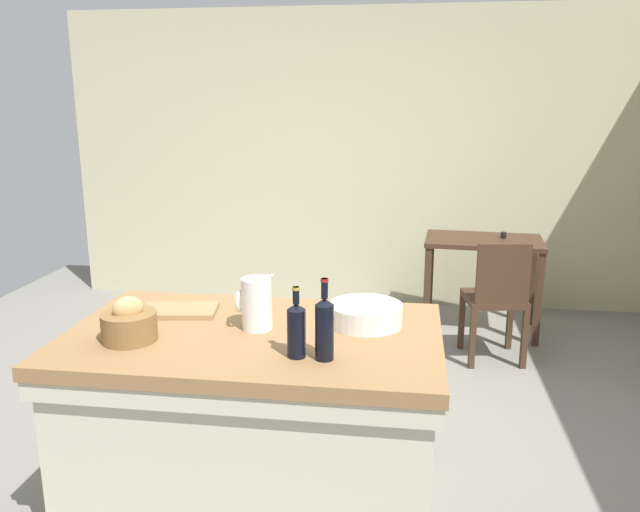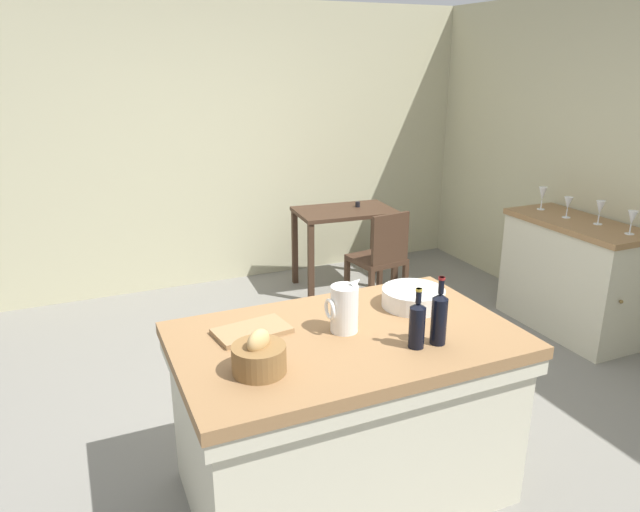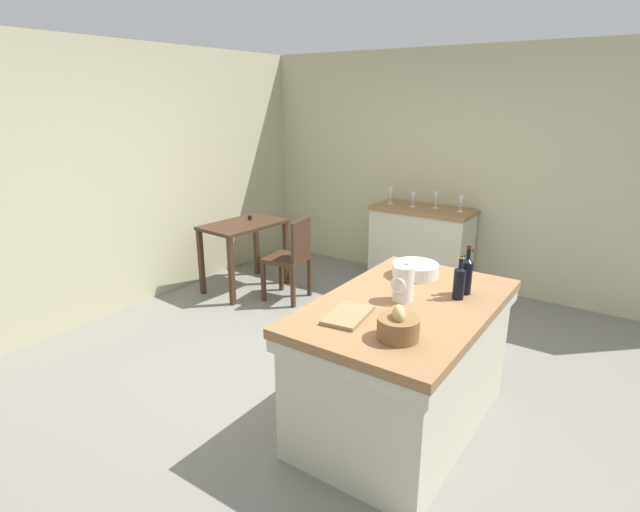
{
  "view_description": "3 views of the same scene",
  "coord_description": "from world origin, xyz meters",
  "px_view_note": "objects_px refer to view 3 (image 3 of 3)",
  "views": [
    {
      "loc": [
        0.43,
        -3.11,
        1.83
      ],
      "look_at": [
        -0.02,
        0.1,
        1.03
      ],
      "focal_mm": 35.65,
      "sensor_mm": 36.0,
      "label": 1
    },
    {
      "loc": [
        -1.31,
        -2.85,
        2.09
      ],
      "look_at": [
        0.06,
        0.28,
        0.94
      ],
      "focal_mm": 32.96,
      "sensor_mm": 36.0,
      "label": 2
    },
    {
      "loc": [
        -2.86,
        -1.8,
        2.08
      ],
      "look_at": [
        0.02,
        0.18,
        0.96
      ],
      "focal_mm": 27.91,
      "sensor_mm": 36.0,
      "label": 3
    }
  ],
  "objects_px": {
    "pitcher": "(403,283)",
    "wash_bowl": "(415,270)",
    "island_table": "(404,359)",
    "side_cabinet": "(421,247)",
    "cutting_board": "(348,315)",
    "wine_glass_far_left": "(461,201)",
    "wine_glass_middle": "(413,197)",
    "wine_bottle_dark": "(466,275)",
    "bread_basket": "(398,326)",
    "wine_glass_left": "(436,197)",
    "wooden_chair": "(291,256)",
    "wine_glass_right": "(391,193)",
    "wine_bottle_amber": "(459,282)",
    "writing_desk": "(244,234)"
  },
  "relations": [
    {
      "from": "pitcher",
      "to": "wine_glass_far_left",
      "type": "height_order",
      "value": "pitcher"
    },
    {
      "from": "island_table",
      "to": "pitcher",
      "type": "height_order",
      "value": "pitcher"
    },
    {
      "from": "cutting_board",
      "to": "wine_bottle_dark",
      "type": "height_order",
      "value": "wine_bottle_dark"
    },
    {
      "from": "wine_glass_right",
      "to": "wine_glass_left",
      "type": "bearing_deg",
      "value": -83.64
    },
    {
      "from": "wine_glass_middle",
      "to": "writing_desk",
      "type": "bearing_deg",
      "value": 130.12
    },
    {
      "from": "wine_glass_far_left",
      "to": "wine_glass_right",
      "type": "xyz_separation_m",
      "value": [
        -0.05,
        0.81,
        0.01
      ]
    },
    {
      "from": "wash_bowl",
      "to": "wine_glass_middle",
      "type": "distance_m",
      "value": 2.2
    },
    {
      "from": "cutting_board",
      "to": "island_table",
      "type": "bearing_deg",
      "value": -25.03
    },
    {
      "from": "pitcher",
      "to": "wine_bottle_dark",
      "type": "bearing_deg",
      "value": -40.63
    },
    {
      "from": "wooden_chair",
      "to": "wine_glass_right",
      "type": "height_order",
      "value": "wine_glass_right"
    },
    {
      "from": "side_cabinet",
      "to": "wine_glass_middle",
      "type": "bearing_deg",
      "value": 96.6
    },
    {
      "from": "writing_desk",
      "to": "wash_bowl",
      "type": "bearing_deg",
      "value": -107.88
    },
    {
      "from": "cutting_board",
      "to": "wooden_chair",
      "type": "bearing_deg",
      "value": 45.85
    },
    {
      "from": "cutting_board",
      "to": "wine_glass_far_left",
      "type": "relative_size",
      "value": 2.02
    },
    {
      "from": "side_cabinet",
      "to": "wooden_chair",
      "type": "bearing_deg",
      "value": 142.01
    },
    {
      "from": "wine_glass_far_left",
      "to": "wine_glass_middle",
      "type": "height_order",
      "value": "wine_glass_far_left"
    },
    {
      "from": "wash_bowl",
      "to": "wine_glass_right",
      "type": "height_order",
      "value": "wine_glass_right"
    },
    {
      "from": "wooden_chair",
      "to": "bread_basket",
      "type": "distance_m",
      "value": 2.75
    },
    {
      "from": "wine_glass_far_left",
      "to": "side_cabinet",
      "type": "bearing_deg",
      "value": 96.82
    },
    {
      "from": "island_table",
      "to": "cutting_board",
      "type": "xyz_separation_m",
      "value": [
        -0.4,
        0.19,
        0.41
      ]
    },
    {
      "from": "bread_basket",
      "to": "wine_glass_middle",
      "type": "bearing_deg",
      "value": 23.14
    },
    {
      "from": "wine_bottle_dark",
      "to": "writing_desk",
      "type": "bearing_deg",
      "value": 72.2
    },
    {
      "from": "cutting_board",
      "to": "wine_bottle_amber",
      "type": "bearing_deg",
      "value": -34.14
    },
    {
      "from": "bread_basket",
      "to": "wine_glass_right",
      "type": "bearing_deg",
      "value": 27.59
    },
    {
      "from": "wine_bottle_amber",
      "to": "side_cabinet",
      "type": "bearing_deg",
      "value": 28.28
    },
    {
      "from": "wine_glass_far_left",
      "to": "wine_glass_middle",
      "type": "xyz_separation_m",
      "value": [
        -0.06,
        0.53,
        -0.0
      ]
    },
    {
      "from": "pitcher",
      "to": "wash_bowl",
      "type": "bearing_deg",
      "value": 14.91
    },
    {
      "from": "wooden_chair",
      "to": "wine_glass_far_left",
      "type": "xyz_separation_m",
      "value": [
        1.25,
        -1.34,
        0.54
      ]
    },
    {
      "from": "cutting_board",
      "to": "wine_glass_left",
      "type": "relative_size",
      "value": 1.9
    },
    {
      "from": "wine_bottle_amber",
      "to": "wine_glass_far_left",
      "type": "xyz_separation_m",
      "value": [
        2.29,
        0.8,
        0.04
      ]
    },
    {
      "from": "island_table",
      "to": "pitcher",
      "type": "relative_size",
      "value": 5.94
    },
    {
      "from": "wash_bowl",
      "to": "island_table",
      "type": "bearing_deg",
      "value": -161.14
    },
    {
      "from": "wine_glass_middle",
      "to": "wine_bottle_dark",
      "type": "bearing_deg",
      "value": -147.8
    },
    {
      "from": "wine_bottle_dark",
      "to": "side_cabinet",
      "type": "bearing_deg",
      "value": 29.66
    },
    {
      "from": "side_cabinet",
      "to": "wash_bowl",
      "type": "height_order",
      "value": "wash_bowl"
    },
    {
      "from": "bread_basket",
      "to": "wine_bottle_dark",
      "type": "distance_m",
      "value": 0.82
    },
    {
      "from": "island_table",
      "to": "side_cabinet",
      "type": "bearing_deg",
      "value": 21.35
    },
    {
      "from": "pitcher",
      "to": "bread_basket",
      "type": "height_order",
      "value": "pitcher"
    },
    {
      "from": "wooden_chair",
      "to": "wine_glass_right",
      "type": "xyz_separation_m",
      "value": [
        1.2,
        -0.53,
        0.55
      ]
    },
    {
      "from": "wash_bowl",
      "to": "wine_glass_middle",
      "type": "height_order",
      "value": "wine_glass_middle"
    },
    {
      "from": "cutting_board",
      "to": "wine_glass_left",
      "type": "height_order",
      "value": "wine_glass_left"
    },
    {
      "from": "pitcher",
      "to": "wine_glass_right",
      "type": "bearing_deg",
      "value": 28.46
    },
    {
      "from": "wash_bowl",
      "to": "side_cabinet",
      "type": "bearing_deg",
      "value": 21.92
    },
    {
      "from": "writing_desk",
      "to": "pitcher",
      "type": "relative_size",
      "value": 3.51
    },
    {
      "from": "island_table",
      "to": "wine_bottle_dark",
      "type": "bearing_deg",
      "value": -36.21
    },
    {
      "from": "wine_glass_left",
      "to": "wine_glass_middle",
      "type": "xyz_separation_m",
      "value": [
        -0.07,
        0.24,
        -0.01
      ]
    },
    {
      "from": "pitcher",
      "to": "wine_glass_far_left",
      "type": "relative_size",
      "value": 1.58
    },
    {
      "from": "writing_desk",
      "to": "wine_glass_right",
      "type": "height_order",
      "value": "wine_glass_right"
    },
    {
      "from": "wash_bowl",
      "to": "wine_glass_left",
      "type": "relative_size",
      "value": 1.8
    },
    {
      "from": "island_table",
      "to": "wine_glass_far_left",
      "type": "height_order",
      "value": "wine_glass_far_left"
    }
  ]
}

